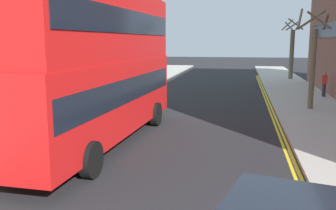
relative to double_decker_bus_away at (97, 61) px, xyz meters
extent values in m
cube|color=#ADA89E|center=(8.90, 3.41, -2.96)|extent=(4.00, 80.00, 0.14)
cube|color=#ADA89E|center=(-4.10, 3.41, -2.96)|extent=(4.00, 80.00, 0.14)
cube|color=yellow|center=(6.80, 1.41, -3.03)|extent=(0.10, 56.00, 0.01)
cube|color=yellow|center=(6.64, 1.41, -3.03)|extent=(0.10, 56.00, 0.01)
cube|color=red|center=(0.00, 0.00, -1.29)|extent=(2.95, 10.89, 2.60)
cube|color=red|center=(0.00, 0.00, 1.26)|extent=(2.89, 10.68, 2.50)
cube|color=black|center=(0.00, 0.00, -0.99)|extent=(2.96, 10.46, 0.84)
cube|color=black|center=(0.00, 0.00, 1.36)|extent=(2.94, 10.25, 0.80)
cube|color=yellow|center=(0.22, 5.37, 0.26)|extent=(2.00, 0.14, 0.44)
cylinder|color=black|center=(-1.11, 3.40, -2.51)|extent=(0.34, 1.05, 1.04)
cylinder|color=black|center=(1.39, 3.29, -2.51)|extent=(0.34, 1.05, 1.04)
cylinder|color=black|center=(-1.39, -3.29, -2.51)|extent=(0.34, 1.05, 1.04)
cylinder|color=black|center=(1.11, -3.40, -2.51)|extent=(0.34, 1.05, 1.04)
cylinder|color=#2D2D38|center=(10.40, 13.14, -2.46)|extent=(0.22, 0.22, 0.85)
cube|color=red|center=(10.40, 13.14, -1.76)|extent=(0.34, 0.22, 0.56)
sphere|color=#9E7051|center=(10.40, 13.14, -1.37)|extent=(0.20, 0.20, 0.20)
cylinder|color=#6B6047|center=(9.72, 25.10, -0.57)|extent=(0.41, 0.41, 4.64)
cylinder|color=#6B6047|center=(10.12, 25.18, 2.04)|extent=(0.29, 0.88, 0.66)
cylinder|color=#6B6047|center=(9.80, 25.74, 2.21)|extent=(1.36, 0.29, 1.00)
cylinder|color=#6B6047|center=(9.26, 25.63, 2.25)|extent=(1.19, 1.05, 1.08)
cylinder|color=#6B6047|center=(9.29, 24.81, 2.12)|extent=(0.70, 0.97, 0.81)
cylinder|color=#6B6047|center=(9.86, 24.39, 2.26)|extent=(1.48, 0.40, 1.09)
cylinder|color=#6B6047|center=(8.78, 8.38, -0.77)|extent=(0.28, 0.28, 4.23)
cylinder|color=#6B6047|center=(9.29, 8.35, 1.70)|extent=(0.17, 1.08, 0.80)
cylinder|color=#6B6047|center=(8.68, 9.09, 1.84)|extent=(1.47, 0.32, 1.08)
cylinder|color=#6B6047|center=(8.03, 8.56, 1.88)|extent=(0.49, 1.57, 1.16)
cylinder|color=#6B6047|center=(8.84, 7.78, 1.76)|extent=(1.26, 0.24, 0.93)
camera|label=1|loc=(5.10, -12.65, 0.70)|focal=39.96mm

